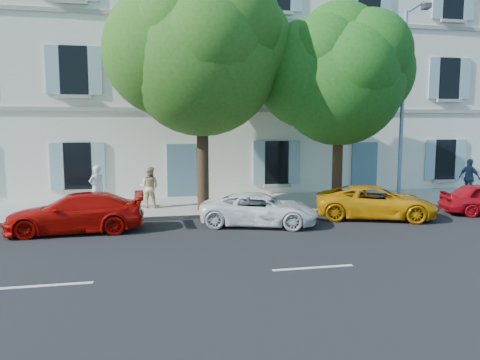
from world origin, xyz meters
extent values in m
plane|color=black|center=(0.00, 0.00, 0.00)|extent=(90.00, 90.00, 0.00)
cube|color=#A09E96|center=(0.00, 4.45, 0.07)|extent=(36.00, 4.50, 0.15)
cube|color=#9E998E|center=(0.00, 2.28, 0.08)|extent=(36.00, 0.16, 0.16)
cube|color=white|center=(0.00, 10.20, 6.00)|extent=(28.00, 7.00, 12.00)
imported|color=#AE0904|center=(-6.00, 1.03, 0.61)|extent=(4.24, 1.77, 1.23)
imported|color=white|center=(-0.10, 0.81, 0.55)|extent=(4.30, 2.96, 1.09)
imported|color=orange|center=(4.29, 1.08, 0.59)|extent=(4.66, 3.29, 1.18)
cylinder|color=#3A2819|center=(-1.70, 3.09, 1.88)|extent=(0.44, 0.44, 3.47)
ellipsoid|color=#34711C|center=(-1.70, 3.09, 5.69)|extent=(5.54, 5.54, 6.10)
cylinder|color=#3A2819|center=(3.56, 2.88, 1.66)|extent=(0.40, 0.40, 3.01)
ellipsoid|color=#256B1B|center=(3.56, 2.88, 5.00)|extent=(4.89, 4.89, 5.38)
cylinder|color=#7293BF|center=(6.17, 2.74, 3.92)|extent=(0.15, 0.15, 7.54)
cylinder|color=#7293BF|center=(6.17, 2.08, 7.69)|extent=(0.36, 1.31, 0.09)
cube|color=#383A3D|center=(6.17, 1.42, 7.55)|extent=(0.32, 0.46, 0.17)
imported|color=silver|center=(-5.62, 4.05, 0.99)|extent=(0.73, 0.68, 1.68)
imported|color=#D5BD88|center=(-3.66, 4.13, 0.95)|extent=(0.94, 0.85, 1.60)
imported|color=#43557B|center=(10.29, 3.90, 1.00)|extent=(0.68, 1.07, 1.70)
camera|label=1|loc=(-3.90, -14.15, 3.41)|focal=35.00mm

